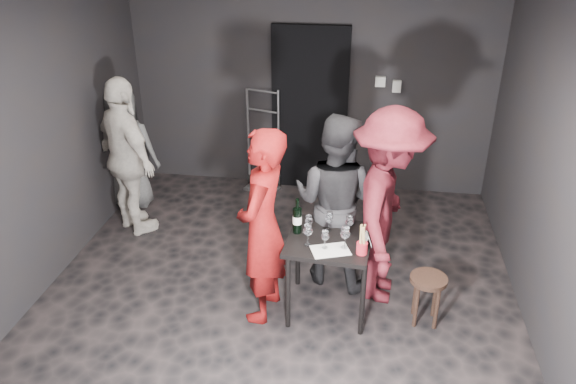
# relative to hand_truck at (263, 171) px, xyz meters

# --- Properties ---
(floor) EXTENTS (4.50, 5.00, 0.02)m
(floor) POSITION_rel_hand_truck_xyz_m (0.58, -2.30, -0.23)
(floor) COLOR black
(floor) RESTS_ON ground
(ceiling) EXTENTS (4.50, 5.00, 0.02)m
(ceiling) POSITION_rel_hand_truck_xyz_m (0.58, -2.30, 2.47)
(ceiling) COLOR silver
(ceiling) RESTS_ON ground
(wall_back) EXTENTS (4.50, 0.04, 2.70)m
(wall_back) POSITION_rel_hand_truck_xyz_m (0.58, 0.20, 1.12)
(wall_back) COLOR black
(wall_back) RESTS_ON ground
(wall_left) EXTENTS (0.04, 5.00, 2.70)m
(wall_left) POSITION_rel_hand_truck_xyz_m (-1.67, -2.30, 1.12)
(wall_left) COLOR black
(wall_left) RESTS_ON ground
(wall_right) EXTENTS (0.04, 5.00, 2.70)m
(wall_right) POSITION_rel_hand_truck_xyz_m (2.83, -2.30, 1.12)
(wall_right) COLOR black
(wall_right) RESTS_ON ground
(doorway) EXTENTS (0.95, 0.10, 2.10)m
(doorway) POSITION_rel_hand_truck_xyz_m (0.58, 0.14, 0.82)
(doorway) COLOR black
(doorway) RESTS_ON ground
(wallbox_upper) EXTENTS (0.12, 0.06, 0.12)m
(wallbox_upper) POSITION_rel_hand_truck_xyz_m (1.43, 0.15, 1.22)
(wallbox_upper) COLOR #B7B7B2
(wallbox_upper) RESTS_ON wall_back
(wallbox_lower) EXTENTS (0.10, 0.06, 0.14)m
(wallbox_lower) POSITION_rel_hand_truck_xyz_m (1.63, 0.15, 1.17)
(wallbox_lower) COLOR #B7B7B2
(wallbox_lower) RESTS_ON wall_back
(hand_truck) EXTENTS (0.44, 0.36, 1.32)m
(hand_truck) POSITION_rel_hand_truck_xyz_m (0.00, 0.00, 0.00)
(hand_truck) COLOR #B2B2B7
(hand_truck) RESTS_ON floor
(tasting_table) EXTENTS (0.72, 0.72, 0.75)m
(tasting_table) POSITION_rel_hand_truck_xyz_m (1.06, -2.39, 0.42)
(tasting_table) COLOR black
(tasting_table) RESTS_ON floor
(stool) EXTENTS (0.32, 0.32, 0.47)m
(stool) POSITION_rel_hand_truck_xyz_m (1.94, -2.46, 0.13)
(stool) COLOR #372017
(stool) RESTS_ON floor
(server_red) EXTENTS (0.60, 0.83, 2.12)m
(server_red) POSITION_rel_hand_truck_xyz_m (0.50, -2.54, 0.83)
(server_red) COLOR maroon
(server_red) RESTS_ON floor
(woman_black) EXTENTS (1.07, 0.79, 1.96)m
(woman_black) POSITION_rel_hand_truck_xyz_m (1.06, -1.90, 0.75)
(woman_black) COLOR #262629
(woman_black) RESTS_ON floor
(man_maroon) EXTENTS (0.83, 1.54, 2.29)m
(man_maroon) POSITION_rel_hand_truck_xyz_m (1.55, -2.09, 0.91)
(man_maroon) COLOR #5B151E
(man_maroon) RESTS_ON floor
(bystander_cream) EXTENTS (1.34, 1.26, 2.13)m
(bystander_cream) POSITION_rel_hand_truck_xyz_m (-1.24, -1.31, 0.83)
(bystander_cream) COLOR silver
(bystander_cream) RESTS_ON floor
(bystander_grey) EXTENTS (0.75, 0.45, 1.48)m
(bystander_grey) POSITION_rel_hand_truck_xyz_m (-1.52, -0.72, 0.51)
(bystander_grey) COLOR #595959
(bystander_grey) RESTS_ON floor
(tasting_mat) EXTENTS (0.37, 0.31, 0.00)m
(tasting_mat) POSITION_rel_hand_truck_xyz_m (1.08, -2.59, 0.52)
(tasting_mat) COLOR white
(tasting_mat) RESTS_ON tasting_table
(wine_glass_a) EXTENTS (0.08, 0.08, 0.21)m
(wine_glass_a) POSITION_rel_hand_truck_xyz_m (0.88, -2.53, 0.62)
(wine_glass_a) COLOR white
(wine_glass_a) RESTS_ON tasting_table
(wine_glass_b) EXTENTS (0.08, 0.08, 0.18)m
(wine_glass_b) POSITION_rel_hand_truck_xyz_m (0.87, -2.32, 0.61)
(wine_glass_b) COLOR white
(wine_glass_b) RESTS_ON tasting_table
(wine_glass_c) EXTENTS (0.09, 0.09, 0.19)m
(wine_glass_c) POSITION_rel_hand_truck_xyz_m (1.04, -2.27, 0.61)
(wine_glass_c) COLOR white
(wine_glass_c) RESTS_ON tasting_table
(wine_glass_d) EXTENTS (0.08, 0.08, 0.18)m
(wine_glass_d) POSITION_rel_hand_truck_xyz_m (1.03, -2.56, 0.61)
(wine_glass_d) COLOR white
(wine_glass_d) RESTS_ON tasting_table
(wine_glass_e) EXTENTS (0.09, 0.09, 0.22)m
(wine_glass_e) POSITION_rel_hand_truck_xyz_m (1.20, -2.53, 0.63)
(wine_glass_e) COLOR white
(wine_glass_e) RESTS_ON tasting_table
(wine_glass_f) EXTENTS (0.08, 0.08, 0.19)m
(wine_glass_f) POSITION_rel_hand_truck_xyz_m (1.22, -2.30, 0.61)
(wine_glass_f) COLOR white
(wine_glass_f) RESTS_ON tasting_table
(wine_bottle) EXTENTS (0.08, 0.08, 0.33)m
(wine_bottle) POSITION_rel_hand_truck_xyz_m (0.77, -2.34, 0.64)
(wine_bottle) COLOR black
(wine_bottle) RESTS_ON tasting_table
(breadstick_cup) EXTENTS (0.09, 0.09, 0.29)m
(breadstick_cup) POSITION_rel_hand_truck_xyz_m (1.34, -2.60, 0.65)
(breadstick_cup) COLOR red
(breadstick_cup) RESTS_ON tasting_table
(reserved_card) EXTENTS (0.10, 0.14, 0.10)m
(reserved_card) POSITION_rel_hand_truck_xyz_m (1.37, -2.44, 0.56)
(reserved_card) COLOR white
(reserved_card) RESTS_ON tasting_table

